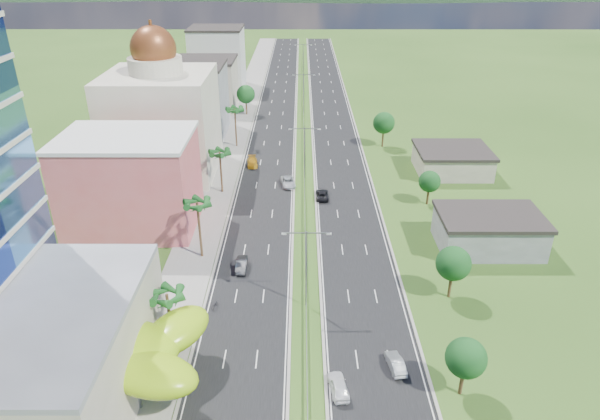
{
  "coord_description": "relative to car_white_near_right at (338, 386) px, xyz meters",
  "views": [
    {
      "loc": [
        -0.65,
        -46.3,
        42.43
      ],
      "look_at": [
        -0.82,
        23.66,
        7.0
      ],
      "focal_mm": 32.0,
      "sensor_mm": 36.0,
      "label": 1
    }
  ],
  "objects": [
    {
      "name": "median_guardrail",
      "position": [
        -3.27,
        76.76,
        -0.17
      ],
      "size": [
        0.1,
        216.06,
        0.76
      ],
      "color": "gray",
      "rests_on": "ground"
    },
    {
      "name": "streetlight_median_b",
      "position": [
        -3.27,
        14.77,
        5.96
      ],
      "size": [
        6.04,
        0.25,
        11.0
      ],
      "color": "gray",
      "rests_on": "ground"
    },
    {
      "name": "car_white_near_right",
      "position": [
        0.0,
        0.0,
        0.0
      ],
      "size": [
        2.43,
        4.62,
        1.5
      ],
      "primitive_type": "imported",
      "rotation": [
        0.0,
        0.0,
        3.3
      ],
      "color": "white",
      "rests_on": "road_right"
    },
    {
      "name": "palm_tree_c",
      "position": [
        -18.77,
        26.77,
        7.71
      ],
      "size": [
        3.6,
        3.6,
        9.6
      ],
      "color": "#47301C",
      "rests_on": "ground"
    },
    {
      "name": "car_yellow_far_left",
      "position": [
        -14.2,
        63.0,
        -0.01
      ],
      "size": [
        2.65,
        5.31,
        1.48
      ],
      "primitive_type": "imported",
      "rotation": [
        0.0,
        0.0,
        0.12
      ],
      "color": "#C38916",
      "rests_on": "road_left"
    },
    {
      "name": "domed_building",
      "position": [
        -31.27,
        59.77,
        10.57
      ],
      "size": [
        20.0,
        20.0,
        28.7
      ],
      "color": "beige",
      "rests_on": "ground"
    },
    {
      "name": "palm_tree_e",
      "position": [
        -18.77,
        74.77,
        7.52
      ],
      "size": [
        3.6,
        3.6,
        9.4
      ],
      "color": "#47301C",
      "rests_on": "ground"
    },
    {
      "name": "streetlight_median_d",
      "position": [
        -3.27,
        99.77,
        5.96
      ],
      "size": [
        6.04,
        0.25,
        11.0
      ],
      "color": "gray",
      "rests_on": "ground"
    },
    {
      "name": "lime_canopy",
      "position": [
        -23.27,
        0.77,
        4.2
      ],
      "size": [
        18.0,
        15.0,
        7.4
      ],
      "color": "#97CA13",
      "rests_on": "ground"
    },
    {
      "name": "streetlight_median_c",
      "position": [
        -3.27,
        54.77,
        5.96
      ],
      "size": [
        6.04,
        0.25,
        11.0
      ],
      "color": "gray",
      "rests_on": "ground"
    },
    {
      "name": "midrise_grey",
      "position": [
        -30.27,
        84.77,
        7.21
      ],
      "size": [
        16.0,
        15.0,
        16.0
      ],
      "primitive_type": "cube",
      "color": "gray",
      "rests_on": "ground"
    },
    {
      "name": "car_silver_mid_left",
      "position": [
        -6.47,
        52.66,
        -0.02
      ],
      "size": [
        3.24,
        5.58,
        1.46
      ],
      "primitive_type": "imported",
      "rotation": [
        0.0,
        0.0,
        0.16
      ],
      "color": "#B9BDC2",
      "rests_on": "road_left"
    },
    {
      "name": "midrise_white",
      "position": [
        -30.27,
        129.77,
        8.21
      ],
      "size": [
        16.0,
        15.0,
        18.0
      ],
      "primitive_type": "cube",
      "color": "silver",
      "rests_on": "ground"
    },
    {
      "name": "leafy_tree_rb",
      "position": [
        15.73,
        16.77,
        4.39
      ],
      "size": [
        4.55,
        4.55,
        7.47
      ],
      "color": "#47301C",
      "rests_on": "ground"
    },
    {
      "name": "motorcycle",
      "position": [
        -14.97,
        14.21,
        -0.15
      ],
      "size": [
        0.84,
        1.92,
        1.19
      ],
      "primitive_type": "imported",
      "rotation": [
        0.0,
        0.0,
        -0.15
      ],
      "color": "black",
      "rests_on": "road_left"
    },
    {
      "name": "shed_far",
      "position": [
        26.73,
        59.77,
        1.41
      ],
      "size": [
        14.0,
        12.0,
        4.4
      ],
      "primitive_type": "cube",
      "color": "#A69F89",
      "rests_on": "ground"
    },
    {
      "name": "shed_near",
      "position": [
        24.73,
        29.77,
        1.71
      ],
      "size": [
        15.0,
        10.0,
        5.0
      ],
      "primitive_type": "cube",
      "color": "gray",
      "rests_on": "ground"
    },
    {
      "name": "leafy_tree_ra",
      "position": [
        12.73,
        -0.23,
        3.99
      ],
      "size": [
        4.2,
        4.2,
        6.9
      ],
      "color": "#47301C",
      "rests_on": "ground"
    },
    {
      "name": "ground",
      "position": [
        -3.27,
        4.77,
        -0.79
      ],
      "size": [
        500.0,
        500.0,
        0.0
      ],
      "primitive_type": "plane",
      "color": "#2D5119",
      "rests_on": "ground"
    },
    {
      "name": "palm_tree_b",
      "position": [
        -18.77,
        6.77,
        6.27
      ],
      "size": [
        3.6,
        3.6,
        8.1
      ],
      "color": "#47301C",
      "rests_on": "ground"
    },
    {
      "name": "leafy_tree_rc",
      "position": [
        18.73,
        44.77,
        3.58
      ],
      "size": [
        3.85,
        3.85,
        6.33
      ],
      "color": "#47301C",
      "rests_on": "ground"
    },
    {
      "name": "car_dark_left",
      "position": [
        -12.48,
        23.28,
        -0.03
      ],
      "size": [
        1.55,
        4.4,
        1.45
      ],
      "primitive_type": "imported",
      "rotation": [
        0.0,
        0.0,
        0.0
      ],
      "color": "black",
      "rests_on": "road_left"
    },
    {
      "name": "leafy_tree_lfar",
      "position": [
        -18.77,
        99.77,
        4.79
      ],
      "size": [
        4.9,
        4.9,
        8.05
      ],
      "color": "#47301C",
      "rests_on": "ground"
    },
    {
      "name": "road_left",
      "position": [
        -10.77,
        94.77,
        -0.77
      ],
      "size": [
        11.0,
        260.0,
        0.04
      ],
      "primitive_type": "cube",
      "color": "black",
      "rests_on": "ground"
    },
    {
      "name": "palm_tree_d",
      "position": [
        -18.77,
        49.77,
        6.75
      ],
      "size": [
        3.6,
        3.6,
        8.6
      ],
      "color": "#47301C",
      "rests_on": "ground"
    },
    {
      "name": "car_silver_right",
      "position": [
        6.54,
        3.39,
        -0.07
      ],
      "size": [
        2.06,
        4.3,
        1.36
      ],
      "primitive_type": "imported",
      "rotation": [
        0.0,
        0.0,
        3.3
      ],
      "color": "#A6AAAE",
      "rests_on": "road_right"
    },
    {
      "name": "pink_shophouse",
      "position": [
        -31.27,
        36.77,
        6.71
      ],
      "size": [
        20.0,
        15.0,
        15.0
      ],
      "primitive_type": "cube",
      "color": "#D45759",
      "rests_on": "ground"
    },
    {
      "name": "midrise_beige",
      "position": [
        -30.27,
        106.77,
        5.71
      ],
      "size": [
        16.0,
        15.0,
        13.0
      ],
      "primitive_type": "cube",
      "color": "#A69F89",
      "rests_on": "ground"
    },
    {
      "name": "car_dark_far_right",
      "position": [
        -0.07,
        47.11,
        -0.07
      ],
      "size": [
        2.27,
        4.89,
        1.36
      ],
      "primitive_type": "imported",
      "rotation": [
        0.0,
        0.0,
        3.14
      ],
      "color": "black",
      "rests_on": "road_right"
    },
    {
      "name": "streetlight_median_e",
      "position": [
        -3.27,
        144.77,
        5.96
      ],
      "size": [
        6.04,
        0.25,
        11.0
      ],
      "color": "gray",
      "rests_on": "ground"
    },
    {
      "name": "leafy_tree_rd",
      "position": [
        14.73,
        74.77,
        4.79
      ],
      "size": [
        4.9,
        4.9,
        8.05
      ],
      "color": "#47301C",
      "rests_on": "ground"
    },
    {
      "name": "road_right",
      "position": [
        4.23,
        94.77,
        -0.77
      ],
      "size": [
        11.0,
        260.0,
        0.04
      ],
      "primitive_type": "cube",
      "color": "black",
      "rests_on": "ground"
    },
    {
      "name": "sidewalk_left",
      "position": [
        -20.27,
        94.77,
        -0.73
      ],
      "size": [
        7.0,
        260.0,
        0.12
      ],
      "primitive_type": "cube",
      "color": "gray",
      "rests_on": "ground"
    }
  ]
}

